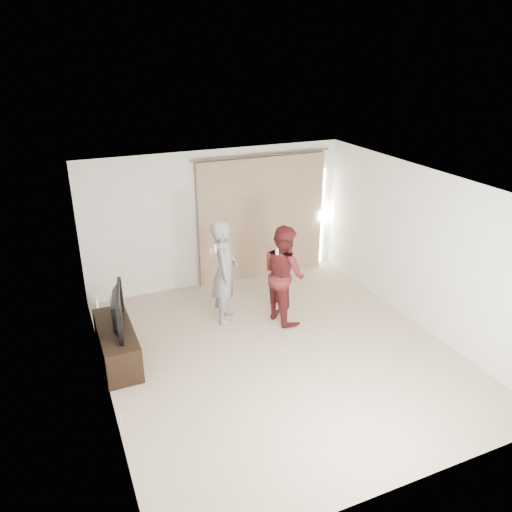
{
  "coord_description": "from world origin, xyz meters",
  "views": [
    {
      "loc": [
        -2.86,
        -5.73,
        4.31
      ],
      "look_at": [
        0.13,
        1.2,
        1.11
      ],
      "focal_mm": 35.0,
      "sensor_mm": 36.0,
      "label": 1
    }
  ],
  "objects_px": {
    "tv": "(113,311)",
    "person_man": "(224,271)",
    "person_woman": "(284,274)",
    "tv_console": "(117,344)"
  },
  "relations": [
    {
      "from": "tv",
      "to": "person_man",
      "type": "bearing_deg",
      "value": -64.66
    },
    {
      "from": "person_woman",
      "to": "person_man",
      "type": "bearing_deg",
      "value": 158.56
    },
    {
      "from": "person_woman",
      "to": "tv",
      "type": "bearing_deg",
      "value": -176.96
    },
    {
      "from": "tv",
      "to": "person_man",
      "type": "height_order",
      "value": "person_man"
    },
    {
      "from": "person_man",
      "to": "person_woman",
      "type": "bearing_deg",
      "value": -21.44
    },
    {
      "from": "tv_console",
      "to": "person_woman",
      "type": "xyz_separation_m",
      "value": [
        2.78,
        0.15,
        0.56
      ]
    },
    {
      "from": "tv",
      "to": "person_woman",
      "type": "xyz_separation_m",
      "value": [
        2.78,
        0.15,
        0.0
      ]
    },
    {
      "from": "person_man",
      "to": "person_woman",
      "type": "distance_m",
      "value": 0.98
    },
    {
      "from": "person_woman",
      "to": "tv_console",
      "type": "bearing_deg",
      "value": -176.96
    },
    {
      "from": "tv_console",
      "to": "person_man",
      "type": "relative_size",
      "value": 0.79
    }
  ]
}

